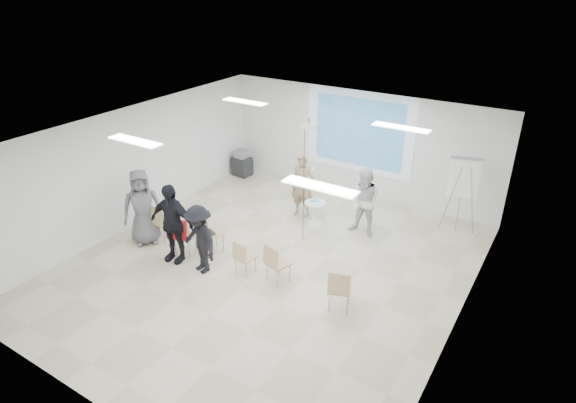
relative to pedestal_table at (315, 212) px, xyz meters
The scene contains 30 objects.
floor 2.21m from the pedestal_table, 88.63° to the right, with size 8.00×9.00×0.10m, color beige.
ceiling 3.45m from the pedestal_table, 88.63° to the right, with size 8.00×9.00×0.10m, color white.
wall_back 2.63m from the pedestal_table, 88.75° to the left, with size 8.00×0.10×3.00m, color silver.
wall_left 4.69m from the pedestal_table, 151.50° to the right, with size 0.10×9.00×3.00m, color silver.
wall_right 4.78m from the pedestal_table, 27.89° to the right, with size 0.10×9.00×3.00m, color silver.
projection_halo 2.75m from the pedestal_table, 88.71° to the left, with size 3.20×0.01×2.30m, color silver.
projection_image 2.74m from the pedestal_table, 88.71° to the left, with size 2.60×0.01×1.90m, color teal.
pedestal_table is the anchor object (origin of this frame).
player_left 0.87m from the pedestal_table, 151.97° to the left, with size 0.71×0.48×1.95m, color #93775A.
player_right 1.39m from the pedestal_table, 11.17° to the left, with size 0.91×0.73×1.90m, color silver.
controller_left 1.13m from the pedestal_table, 124.16° to the left, with size 0.04×0.13×0.04m, color white.
controller_right 1.48m from the pedestal_table, 25.02° to the left, with size 0.04×0.12×0.04m, color white.
chair_far_left 3.80m from the pedestal_table, 136.38° to the right, with size 0.46×0.49×0.95m.
chair_left_mid 3.37m from the pedestal_table, 123.21° to the right, with size 0.53×0.55×0.89m.
chair_left_inner 2.82m from the pedestal_table, 120.32° to the right, with size 0.59×0.61×0.95m.
chair_center 2.74m from the pedestal_table, 94.50° to the right, with size 0.42×0.44×0.80m.
chair_right_inner 2.69m from the pedestal_table, 78.58° to the right, with size 0.54×0.56×0.90m.
chair_right_far 3.42m from the pedestal_table, 53.19° to the right, with size 0.54×0.56×0.90m.
red_jacket 3.52m from the pedestal_table, 122.20° to the right, with size 0.48×0.11×0.46m, color #B2151C.
laptop 2.72m from the pedestal_table, 120.75° to the right, with size 0.35×0.25×0.03m, color black.
audience_left 3.65m from the pedestal_table, 121.72° to the right, with size 1.23×0.74×2.11m, color black.
audience_mid 3.31m from the pedestal_table, 109.26° to the right, with size 1.14×0.62×1.76m, color black.
audience_outer 4.20m from the pedestal_table, 136.56° to the right, with size 1.01×0.67×2.07m, color slate.
flipchart_easel 3.68m from the pedestal_table, 26.60° to the left, with size 0.82×0.64×1.96m.
av_cart 3.91m from the pedestal_table, 154.96° to the left, with size 0.60×0.50×0.84m.
ceiling_projector 2.42m from the pedestal_table, 77.47° to the right, with size 0.30×0.25×3.00m.
fluor_panel_nw 3.25m from the pedestal_table, behind, with size 1.20×0.30×0.02m, color white.
fluor_panel_ne 3.32m from the pedestal_table, ahead, with size 1.20×0.30×0.02m, color white.
fluor_panel_sw 4.90m from the pedestal_table, 117.95° to the right, with size 1.20×0.30×0.02m, color white.
fluor_panel_se 4.94m from the pedestal_table, 60.80° to the right, with size 1.20×0.30×0.02m, color white.
Camera 1 is at (5.09, -7.36, 5.94)m, focal length 30.00 mm.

